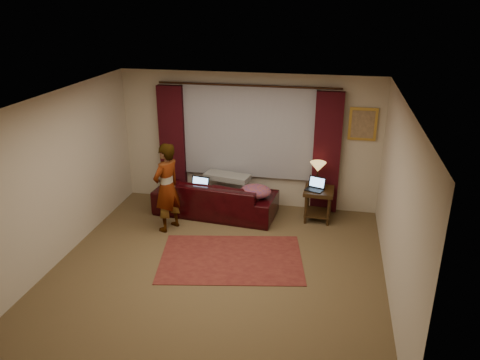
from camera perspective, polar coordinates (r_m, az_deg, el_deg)
name	(u,v)px	position (r m, az deg, el deg)	size (l,w,h in m)	color
floor	(218,268)	(7.33, -2.68, -10.69)	(5.00, 5.00, 0.01)	brown
ceiling	(215,101)	(6.34, -3.10, 9.64)	(5.00, 5.00, 0.02)	silver
wall_back	(248,141)	(9.03, 1.03, 4.80)	(5.00, 0.02, 2.60)	#C3B59B
wall_front	(152,290)	(4.64, -10.67, -13.08)	(5.00, 0.02, 2.60)	#C3B59B
wall_left	(59,178)	(7.70, -21.21, 0.27)	(0.02, 5.00, 2.60)	#C3B59B
wall_right	(398,205)	(6.61, 18.66, -2.87)	(0.02, 5.00, 2.60)	#C3B59B
sheer_curtain	(248,132)	(8.92, 0.97, 5.92)	(2.50, 0.05, 1.80)	#93939A
drape_left	(173,144)	(9.34, -8.21, 4.39)	(0.50, 0.14, 2.30)	black
drape_right	(327,153)	(8.82, 10.53, 3.21)	(0.50, 0.14, 2.30)	black
curtain_rod	(248,86)	(8.67, 0.94, 11.44)	(0.04, 0.04, 3.40)	black
picture_frame	(363,124)	(8.76, 14.74, 6.61)	(0.50, 0.04, 0.60)	gold
sofa	(215,191)	(8.84, -3.01, -1.38)	(2.29, 0.99, 0.92)	black
throw_blanket	(227,164)	(8.85, -1.60, 1.90)	(0.86, 0.35, 0.10)	gray
clothing_pile	(256,192)	(8.50, 1.93, -1.44)	(0.58, 0.44, 0.24)	brown
laptop_sofa	(197,186)	(8.79, -5.22, -0.68)	(0.35, 0.39, 0.26)	black
area_rug	(231,259)	(7.55, -1.08, -9.55)	(2.24, 1.49, 0.01)	maroon
end_table	(318,205)	(8.77, 9.49, -2.98)	(0.53, 0.53, 0.61)	black
tiffany_lamp	(317,174)	(8.70, 9.43, 0.68)	(0.29, 0.29, 0.47)	olive
laptop_table	(315,184)	(8.56, 9.09, -0.54)	(0.31, 0.34, 0.23)	black
person	(167,187)	(8.22, -8.92, -0.91)	(0.47, 0.47, 1.60)	gray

